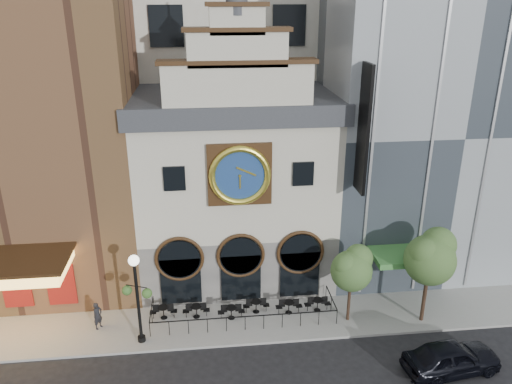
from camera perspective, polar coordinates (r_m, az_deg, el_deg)
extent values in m
plane|color=black|center=(28.50, -1.01, -17.16)|extent=(120.00, 120.00, 0.00)
cube|color=gray|center=(30.45, -1.47, -14.12)|extent=(44.00, 5.00, 0.15)
cube|color=#605E5B|center=(34.05, -2.30, -5.89)|extent=(12.00, 8.00, 4.00)
cube|color=beige|center=(31.90, -2.45, 2.91)|extent=(12.00, 8.00, 7.00)
cube|color=#2D3035|center=(30.84, -2.57, 10.15)|extent=(12.60, 8.60, 1.20)
cube|color=#331F0F|center=(27.75, -1.88, 2.01)|extent=(3.60, 0.25, 3.60)
cylinder|color=navy|center=(27.62, -1.86, 1.91)|extent=(3.10, 0.12, 3.10)
torus|color=gold|center=(27.55, -1.85, 1.86)|extent=(3.46, 0.36, 3.46)
cylinder|color=#2D3035|center=(26.65, -2.22, 20.72)|extent=(1.10, 1.10, 1.10)
cube|color=brown|center=(34.40, -25.42, 10.85)|extent=(14.00, 12.00, 25.00)
cube|color=maroon|center=(32.39, -25.69, -9.77)|extent=(5.60, 0.15, 2.60)
cube|color=gray|center=(36.30, 18.40, 8.24)|extent=(14.00, 12.00, 20.00)
cube|color=#41863D|center=(31.19, 17.19, -6.95)|extent=(4.50, 2.40, 0.35)
cube|color=black|center=(27.41, 12.20, 6.96)|extent=(0.18, 1.60, 7.00)
cylinder|color=black|center=(30.32, -10.57, -12.83)|extent=(0.68, 0.68, 0.03)
cylinder|color=black|center=(30.53, -10.52, -13.41)|extent=(0.06, 0.06, 0.72)
cylinder|color=black|center=(30.12, -6.87, -12.85)|extent=(0.68, 0.68, 0.03)
cylinder|color=black|center=(30.33, -6.84, -13.42)|extent=(0.06, 0.06, 0.72)
cylinder|color=black|center=(29.85, -2.85, -13.05)|extent=(0.68, 0.68, 0.03)
cylinder|color=black|center=(30.06, -2.84, -13.63)|extent=(0.06, 0.06, 0.72)
cylinder|color=black|center=(30.33, 0.01, -12.40)|extent=(0.68, 0.68, 0.03)
cylinder|color=black|center=(30.53, 0.01, -12.98)|extent=(0.06, 0.06, 0.72)
cylinder|color=black|center=(30.32, 3.79, -12.47)|extent=(0.68, 0.68, 0.03)
cylinder|color=black|center=(30.53, 3.77, -13.04)|extent=(0.06, 0.06, 0.72)
cylinder|color=black|center=(30.68, 7.06, -12.14)|extent=(0.68, 0.68, 0.03)
cylinder|color=black|center=(30.89, 7.03, -12.71)|extent=(0.06, 0.06, 0.72)
imported|color=black|center=(28.23, 21.45, -17.19)|extent=(5.19, 2.65, 1.69)
imported|color=black|center=(30.38, -17.64, -13.31)|extent=(0.67, 0.72, 1.65)
cylinder|color=black|center=(27.88, -13.32, -12.30)|extent=(0.17, 0.17, 4.83)
cylinder|color=black|center=(29.18, -12.93, -16.01)|extent=(0.42, 0.42, 0.29)
sphere|color=white|center=(26.55, -13.80, -7.60)|extent=(0.58, 0.58, 0.58)
sphere|color=#3A6227|center=(27.74, -14.53, -10.83)|extent=(0.54, 0.54, 0.54)
sphere|color=#3A6227|center=(27.25, -12.35, -11.25)|extent=(0.54, 0.54, 0.54)
cylinder|color=#382619|center=(29.92, 10.58, -12.13)|extent=(0.18, 0.18, 2.53)
sphere|color=#375B24|center=(28.88, 10.84, -8.84)|extent=(2.35, 2.35, 2.35)
sphere|color=#375B24|center=(28.93, 11.64, -7.42)|extent=(1.63, 1.63, 1.63)
sphere|color=#375B24|center=(28.41, 10.31, -8.30)|extent=(1.44, 1.44, 1.44)
cylinder|color=#382619|center=(30.82, 18.68, -11.31)|extent=(0.22, 0.22, 3.09)
sphere|color=#385A23|center=(29.62, 19.24, -7.34)|extent=(2.87, 2.87, 2.87)
sphere|color=#385A23|center=(29.77, 20.12, -5.64)|extent=(1.98, 1.98, 1.98)
sphere|color=#385A23|center=(29.01, 18.76, -6.67)|extent=(1.76, 1.76, 1.76)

